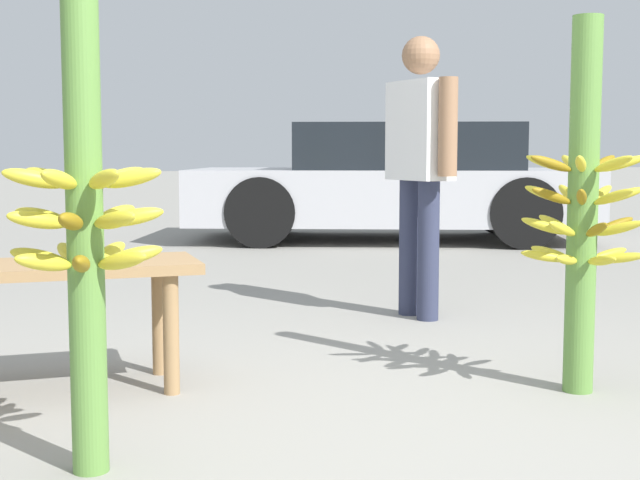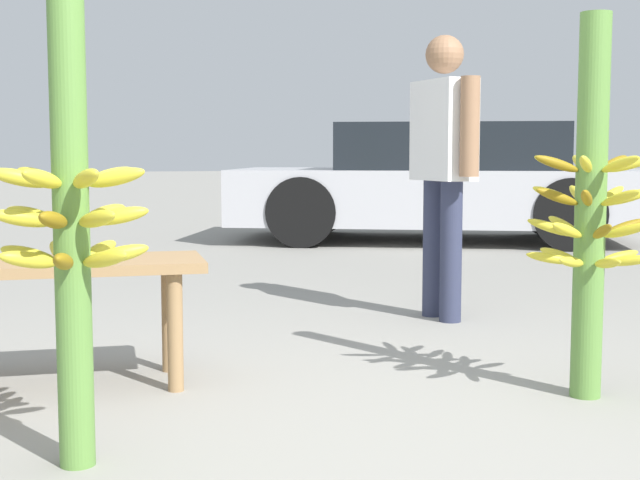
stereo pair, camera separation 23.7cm
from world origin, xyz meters
The scene contains 6 objects.
ground_plane centered at (0.00, 0.00, 0.00)m, with size 80.00×80.00×0.00m, color gray.
banana_stalk_left centered at (-0.90, 0.14, 0.71)m, with size 0.44×0.44×1.39m.
banana_stalk_center centered at (0.95, 0.29, 0.70)m, with size 0.46×0.46×1.41m.
vendor_person centered at (1.14, 1.87, 0.91)m, with size 0.21×0.63×1.53m.
market_bench centered at (-1.03, 1.07, 0.42)m, with size 1.39×0.56×0.50m.
parked_car centered at (3.05, 5.78, 0.59)m, with size 4.39×3.34×1.20m.
Camera 2 is at (-1.05, -2.47, 0.91)m, focal length 50.00 mm.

